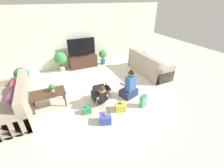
{
  "coord_description": "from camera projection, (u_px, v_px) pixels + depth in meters",
  "views": [
    {
      "loc": [
        -1.39,
        -4.08,
        2.84
      ],
      "look_at": [
        0.33,
        -0.37,
        0.45
      ],
      "focal_mm": 24.0,
      "sensor_mm": 36.0,
      "label": 1
    }
  ],
  "objects": [
    {
      "name": "gift_box_c",
      "position": [
        87.0,
        110.0,
        4.2
      ],
      "size": [
        0.25,
        0.21,
        0.25
      ],
      "rotation": [
        0.0,
        0.0,
        -0.09
      ],
      "color": "#2D934C",
      "rests_on": "ground_plane"
    },
    {
      "name": "person_kneeling",
      "position": [
        99.0,
        95.0,
        4.45
      ],
      "size": [
        0.35,
        0.78,
        0.76
      ],
      "rotation": [
        0.0,
        0.0,
        -0.01
      ],
      "color": "#23232D",
      "rests_on": "ground_plane"
    },
    {
      "name": "sofa_left",
      "position": [
        15.0,
        103.0,
        4.12
      ],
      "size": [
        0.84,
        2.04,
        0.87
      ],
      "rotation": [
        0.0,
        0.0,
        -1.57
      ],
      "color": "tan",
      "rests_on": "ground_plane"
    },
    {
      "name": "tabletop_plant",
      "position": [
        52.0,
        88.0,
        4.29
      ],
      "size": [
        0.17,
        0.17,
        0.22
      ],
      "color": "beige",
      "rests_on": "coffee_table"
    },
    {
      "name": "coffee_table",
      "position": [
        47.0,
        94.0,
        4.3
      ],
      "size": [
        0.99,
        0.55,
        0.47
      ],
      "color": "#472D1E",
      "rests_on": "ground_plane"
    },
    {
      "name": "wall_back",
      "position": [
        76.0,
        37.0,
        6.53
      ],
      "size": [
        8.4,
        0.06,
        2.6
      ],
      "color": "white",
      "rests_on": "ground_plane"
    },
    {
      "name": "tv_console",
      "position": [
        83.0,
        61.0,
        6.87
      ],
      "size": [
        1.23,
        0.45,
        0.55
      ],
      "color": "#472D1E",
      "rests_on": "ground_plane"
    },
    {
      "name": "gift_box_b",
      "position": [
        105.0,
        118.0,
        3.86
      ],
      "size": [
        0.38,
        0.35,
        0.32
      ],
      "rotation": [
        0.0,
        0.0,
        -0.33
      ],
      "color": "#3D51BC",
      "rests_on": "ground_plane"
    },
    {
      "name": "gift_bag_a",
      "position": [
        143.0,
        101.0,
        4.39
      ],
      "size": [
        0.23,
        0.17,
        0.4
      ],
      "rotation": [
        0.0,
        0.0,
        0.29
      ],
      "color": "#4CA384",
      "rests_on": "ground_plane"
    },
    {
      "name": "potted_plant_corner_left",
      "position": [
        22.0,
        75.0,
        5.15
      ],
      "size": [
        0.48,
        0.48,
        0.77
      ],
      "color": "#4C4C51",
      "rests_on": "ground_plane"
    },
    {
      "name": "potted_plant_back_right",
      "position": [
        103.0,
        55.0,
        7.1
      ],
      "size": [
        0.37,
        0.37,
        0.69
      ],
      "color": "#336B84",
      "rests_on": "ground_plane"
    },
    {
      "name": "tv",
      "position": [
        82.0,
        48.0,
        6.56
      ],
      "size": [
        1.19,
        0.2,
        0.77
      ],
      "color": "black",
      "rests_on": "tv_console"
    },
    {
      "name": "potted_plant_back_left",
      "position": [
        61.0,
        59.0,
        6.34
      ],
      "size": [
        0.53,
        0.53,
        0.85
      ],
      "color": "beige",
      "rests_on": "ground_plane"
    },
    {
      "name": "sofa_right",
      "position": [
        148.0,
        66.0,
        6.28
      ],
      "size": [
        0.84,
        2.04,
        0.87
      ],
      "rotation": [
        0.0,
        0.0,
        1.57
      ],
      "color": "tan",
      "rests_on": "ground_plane"
    },
    {
      "name": "ground_plane",
      "position": [
        99.0,
        92.0,
        5.13
      ],
      "size": [
        16.0,
        16.0,
        0.0
      ],
      "primitive_type": "plane",
      "color": "beige"
    },
    {
      "name": "dog",
      "position": [
        107.0,
        89.0,
        4.88
      ],
      "size": [
        0.2,
        0.51,
        0.37
      ],
      "rotation": [
        0.0,
        0.0,
        6.18
      ],
      "color": "black",
      "rests_on": "ground_plane"
    },
    {
      "name": "gift_box_a",
      "position": [
        120.0,
        107.0,
        4.29
      ],
      "size": [
        0.35,
        0.34,
        0.29
      ],
      "rotation": [
        0.0,
        0.0,
        -0.33
      ],
      "color": "yellow",
      "rests_on": "ground_plane"
    },
    {
      "name": "person_sitting",
      "position": [
        130.0,
        87.0,
        4.78
      ],
      "size": [
        0.62,
        0.58,
        0.95
      ],
      "rotation": [
        0.0,
        0.0,
        3.45
      ],
      "color": "#283351",
      "rests_on": "ground_plane"
    }
  ]
}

